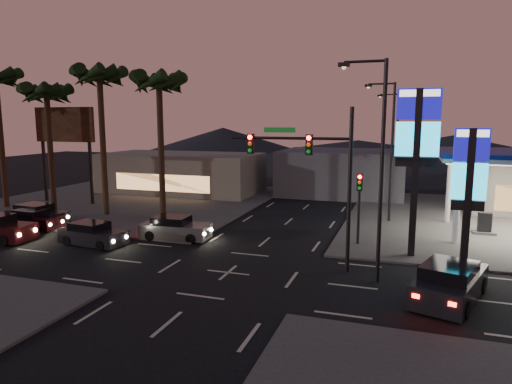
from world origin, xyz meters
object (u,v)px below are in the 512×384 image
(car_lane_b_front, at_px, (175,228))
(traffic_signal_mast, at_px, (314,165))
(pylon_sign_short, at_px, (469,176))
(car_lane_a_front, at_px, (93,234))
(pylon_sign_tall, at_px, (417,139))
(suv_station, at_px, (450,283))
(car_lane_b_mid, at_px, (37,215))
(car_lane_b_rear, at_px, (33,220))

(car_lane_b_front, bearing_deg, traffic_signal_mast, -17.63)
(traffic_signal_mast, relative_size, car_lane_b_front, 1.78)
(pylon_sign_short, distance_m, car_lane_a_front, 21.12)
(pylon_sign_tall, distance_m, car_lane_a_front, 19.28)
(suv_station, bearing_deg, car_lane_b_front, 161.29)
(car_lane_a_front, height_order, suv_station, suv_station)
(traffic_signal_mast, bearing_deg, car_lane_a_front, 179.09)
(car_lane_b_mid, relative_size, car_lane_b_rear, 1.12)
(car_lane_b_rear, bearing_deg, car_lane_b_mid, 123.35)
(pylon_sign_tall, xyz_separation_m, car_lane_b_front, (-14.07, -0.55, -5.73))
(car_lane_b_rear, xyz_separation_m, suv_station, (26.11, -4.68, 0.14))
(car_lane_a_front, bearing_deg, car_lane_b_rear, 161.66)
(car_lane_b_mid, bearing_deg, traffic_signal_mast, -9.51)
(car_lane_b_front, relative_size, car_lane_b_mid, 0.97)
(pylon_sign_tall, bearing_deg, car_lane_a_front, -169.67)
(pylon_sign_tall, relative_size, pylon_sign_short, 1.29)
(car_lane_b_front, bearing_deg, car_lane_b_rear, -176.83)
(car_lane_a_front, relative_size, car_lane_b_front, 0.96)
(car_lane_a_front, bearing_deg, pylon_sign_tall, 10.33)
(car_lane_a_front, bearing_deg, suv_station, -7.32)
(car_lane_a_front, height_order, car_lane_b_rear, car_lane_a_front)
(pylon_sign_short, distance_m, car_lane_b_front, 17.05)
(car_lane_b_mid, bearing_deg, car_lane_a_front, -24.10)
(suv_station, bearing_deg, car_lane_b_rear, 169.84)
(car_lane_b_mid, xyz_separation_m, suv_station, (26.81, -5.75, 0.07))
(traffic_signal_mast, bearing_deg, suv_station, -20.31)
(car_lane_b_front, relative_size, suv_station, 0.86)
(traffic_signal_mast, distance_m, suv_station, 8.00)
(pylon_sign_tall, distance_m, car_lane_b_front, 15.20)
(pylon_sign_short, xyz_separation_m, car_lane_b_rear, (-27.13, -0.13, -4.04))
(car_lane_b_front, distance_m, suv_station, 16.41)
(traffic_signal_mast, bearing_deg, car_lane_b_mid, 170.49)
(car_lane_b_front, bearing_deg, car_lane_b_mid, 177.52)
(car_lane_b_front, relative_size, car_lane_b_rear, 1.08)
(car_lane_b_rear, bearing_deg, car_lane_a_front, -18.34)
(pylon_sign_tall, height_order, pylon_sign_short, pylon_sign_tall)
(traffic_signal_mast, xyz_separation_m, car_lane_a_front, (-13.36, 0.21, -4.60))
(car_lane_b_mid, height_order, car_lane_b_rear, car_lane_b_mid)
(car_lane_a_front, xyz_separation_m, suv_station, (19.58, -2.51, 0.12))
(pylon_sign_tall, distance_m, car_lane_b_mid, 25.98)
(pylon_sign_short, distance_m, suv_station, 6.28)
(traffic_signal_mast, relative_size, car_lane_a_front, 1.87)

